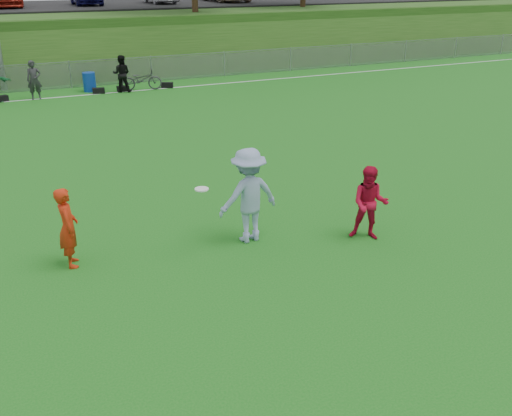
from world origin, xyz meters
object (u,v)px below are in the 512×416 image
player_red_left (68,227)px  bicycle (141,80)px  recycling_bin (89,82)px  player_blue (249,196)px  frisbee (202,189)px  player_red_center (370,203)px

player_red_left → bicycle: size_ratio=0.86×
recycling_bin → bicycle: size_ratio=0.47×
player_red_left → player_blue: bearing=-92.8°
frisbee → recycling_bin: 17.93m
player_red_left → player_red_center: size_ratio=0.99×
player_red_center → player_blue: player_blue is taller
player_red_center → frisbee: 3.61m
frisbee → bicycle: 17.48m
player_red_left → recycling_bin: bearing=-6.7°
player_red_left → recycling_bin: size_ratio=1.83×
player_red_left → frisbee: 2.68m
frisbee → recycling_bin: (0.69, 17.89, -0.98)m
player_red_left → frisbee: bearing=-100.3°
frisbee → recycling_bin: bearing=87.8°
frisbee → bicycle: bearing=80.1°
recycling_bin → bicycle: (2.32, -0.70, 0.05)m
player_red_left → frisbee: (2.53, -0.64, 0.61)m
player_blue → recycling_bin: player_blue is taller
player_red_center → recycling_bin: size_ratio=1.84×
player_red_left → player_blue: size_ratio=0.79×
bicycle → recycling_bin: bearing=83.6°
player_blue → bicycle: player_blue is taller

